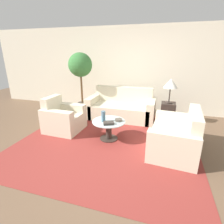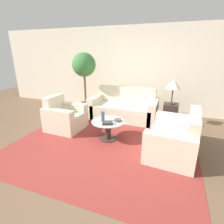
{
  "view_description": "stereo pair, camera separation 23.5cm",
  "coord_description": "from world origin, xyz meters",
  "px_view_note": "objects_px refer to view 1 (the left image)",
  "views": [
    {
      "loc": [
        1.03,
        -2.74,
        1.84
      ],
      "look_at": [
        -0.03,
        0.84,
        0.55
      ],
      "focal_mm": 28.0,
      "sensor_mm": 36.0,
      "label": 1
    },
    {
      "loc": [
        1.25,
        -2.66,
        1.84
      ],
      "look_at": [
        -0.03,
        0.84,
        0.55
      ],
      "focal_mm": 28.0,
      "sensor_mm": 36.0,
      "label": 2
    }
  ],
  "objects_px": {
    "potted_plant": "(81,69)",
    "book_stack": "(109,123)",
    "armchair": "(62,119)",
    "coffee_table": "(109,127)",
    "loveseat": "(177,138)",
    "bowl": "(119,120)",
    "sofa_main": "(121,108)",
    "table_lamp": "(171,84)",
    "vase": "(103,116)"
  },
  "relations": [
    {
      "from": "potted_plant",
      "to": "book_stack",
      "type": "relative_size",
      "value": 7.12
    },
    {
      "from": "armchair",
      "to": "vase",
      "type": "xyz_separation_m",
      "value": [
        1.13,
        -0.19,
        0.26
      ]
    },
    {
      "from": "loveseat",
      "to": "armchair",
      "type": "bearing_deg",
      "value": -90.32
    },
    {
      "from": "bowl",
      "to": "sofa_main",
      "type": "bearing_deg",
      "value": 100.85
    },
    {
      "from": "coffee_table",
      "to": "bowl",
      "type": "relative_size",
      "value": 4.72
    },
    {
      "from": "loveseat",
      "to": "coffee_table",
      "type": "distance_m",
      "value": 1.41
    },
    {
      "from": "sofa_main",
      "to": "potted_plant",
      "type": "distance_m",
      "value": 1.66
    },
    {
      "from": "loveseat",
      "to": "bowl",
      "type": "height_order",
      "value": "loveseat"
    },
    {
      "from": "loveseat",
      "to": "potted_plant",
      "type": "bearing_deg",
      "value": -114.55
    },
    {
      "from": "bowl",
      "to": "book_stack",
      "type": "relative_size",
      "value": 0.59
    },
    {
      "from": "armchair",
      "to": "sofa_main",
      "type": "bearing_deg",
      "value": -40.69
    },
    {
      "from": "coffee_table",
      "to": "potted_plant",
      "type": "xyz_separation_m",
      "value": [
        -1.31,
        1.43,
        1.09
      ]
    },
    {
      "from": "armchair",
      "to": "table_lamp",
      "type": "height_order",
      "value": "table_lamp"
    },
    {
      "from": "coffee_table",
      "to": "vase",
      "type": "xyz_separation_m",
      "value": [
        -0.1,
        -0.05,
        0.27
      ]
    },
    {
      "from": "sofa_main",
      "to": "table_lamp",
      "type": "xyz_separation_m",
      "value": [
        1.29,
        -0.13,
        0.8
      ]
    },
    {
      "from": "bowl",
      "to": "table_lamp",
      "type": "bearing_deg",
      "value": 50.02
    },
    {
      "from": "armchair",
      "to": "potted_plant",
      "type": "xyz_separation_m",
      "value": [
        -0.08,
        1.29,
        1.08
      ]
    },
    {
      "from": "sofa_main",
      "to": "loveseat",
      "type": "height_order",
      "value": "sofa_main"
    },
    {
      "from": "armchair",
      "to": "table_lamp",
      "type": "bearing_deg",
      "value": -62.95
    },
    {
      "from": "coffee_table",
      "to": "potted_plant",
      "type": "relative_size",
      "value": 0.39
    },
    {
      "from": "sofa_main",
      "to": "book_stack",
      "type": "bearing_deg",
      "value": -86.09
    },
    {
      "from": "sofa_main",
      "to": "coffee_table",
      "type": "xyz_separation_m",
      "value": [
        0.05,
        -1.41,
        -0.0
      ]
    },
    {
      "from": "armchair",
      "to": "vase",
      "type": "height_order",
      "value": "armchair"
    },
    {
      "from": "armchair",
      "to": "book_stack",
      "type": "relative_size",
      "value": 3.27
    },
    {
      "from": "coffee_table",
      "to": "potted_plant",
      "type": "height_order",
      "value": "potted_plant"
    },
    {
      "from": "loveseat",
      "to": "table_lamp",
      "type": "xyz_separation_m",
      "value": [
        -0.18,
        1.38,
        0.8
      ]
    },
    {
      "from": "sofa_main",
      "to": "armchair",
      "type": "distance_m",
      "value": 1.73
    },
    {
      "from": "sofa_main",
      "to": "armchair",
      "type": "xyz_separation_m",
      "value": [
        -1.18,
        -1.27,
        0.0
      ]
    },
    {
      "from": "table_lamp",
      "to": "bowl",
      "type": "relative_size",
      "value": 4.14
    },
    {
      "from": "coffee_table",
      "to": "bowl",
      "type": "bearing_deg",
      "value": 14.57
    },
    {
      "from": "armchair",
      "to": "loveseat",
      "type": "height_order",
      "value": "loveseat"
    },
    {
      "from": "table_lamp",
      "to": "potted_plant",
      "type": "distance_m",
      "value": 2.57
    },
    {
      "from": "bowl",
      "to": "armchair",
      "type": "bearing_deg",
      "value": 176.62
    },
    {
      "from": "table_lamp",
      "to": "loveseat",
      "type": "bearing_deg",
      "value": -82.7
    },
    {
      "from": "vase",
      "to": "potted_plant",
      "type": "bearing_deg",
      "value": 129.22
    },
    {
      "from": "table_lamp",
      "to": "book_stack",
      "type": "xyz_separation_m",
      "value": [
        -1.18,
        -1.45,
        -0.63
      ]
    },
    {
      "from": "armchair",
      "to": "bowl",
      "type": "xyz_separation_m",
      "value": [
        1.44,
        -0.08,
        0.17
      ]
    },
    {
      "from": "sofa_main",
      "to": "vase",
      "type": "height_order",
      "value": "sofa_main"
    },
    {
      "from": "loveseat",
      "to": "book_stack",
      "type": "bearing_deg",
      "value": -82.06
    },
    {
      "from": "armchair",
      "to": "table_lamp",
      "type": "xyz_separation_m",
      "value": [
        2.47,
        1.14,
        0.8
      ]
    },
    {
      "from": "potted_plant",
      "to": "vase",
      "type": "bearing_deg",
      "value": -50.78
    },
    {
      "from": "table_lamp",
      "to": "coffee_table",
      "type": "bearing_deg",
      "value": -133.94
    },
    {
      "from": "potted_plant",
      "to": "vase",
      "type": "height_order",
      "value": "potted_plant"
    },
    {
      "from": "sofa_main",
      "to": "bowl",
      "type": "bearing_deg",
      "value": -79.15
    },
    {
      "from": "vase",
      "to": "book_stack",
      "type": "bearing_deg",
      "value": -37.49
    },
    {
      "from": "sofa_main",
      "to": "table_lamp",
      "type": "distance_m",
      "value": 1.52
    },
    {
      "from": "vase",
      "to": "bowl",
      "type": "xyz_separation_m",
      "value": [
        0.31,
        0.11,
        -0.09
      ]
    },
    {
      "from": "armchair",
      "to": "coffee_table",
      "type": "bearing_deg",
      "value": -94.19
    },
    {
      "from": "loveseat",
      "to": "book_stack",
      "type": "distance_m",
      "value": 1.37
    },
    {
      "from": "bowl",
      "to": "book_stack",
      "type": "height_order",
      "value": "bowl"
    }
  ]
}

